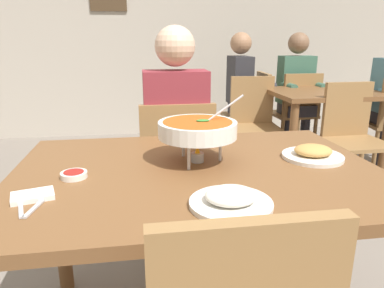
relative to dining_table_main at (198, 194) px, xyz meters
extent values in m
cube|color=#BCB2A3|center=(0.00, 3.58, 0.83)|extent=(10.00, 0.10, 3.00)
cube|color=brown|center=(0.00, 0.00, 0.08)|extent=(1.35, 0.96, 0.04)
cylinder|color=brown|center=(-0.61, 0.42, -0.30)|extent=(0.07, 0.07, 0.74)
cylinder|color=brown|center=(0.61, 0.42, -0.30)|extent=(0.07, 0.07, 0.74)
cube|color=olive|center=(0.00, 0.86, -0.24)|extent=(0.44, 0.44, 0.03)
cube|color=olive|center=(0.00, 0.66, 0.00)|extent=(0.42, 0.04, 0.45)
cylinder|color=olive|center=(0.19, 1.05, -0.46)|extent=(0.04, 0.04, 0.42)
cylinder|color=olive|center=(-0.19, 1.05, -0.46)|extent=(0.04, 0.04, 0.42)
cylinder|color=olive|center=(0.19, 0.67, -0.46)|extent=(0.04, 0.04, 0.42)
cylinder|color=olive|center=(-0.19, 0.67, -0.46)|extent=(0.04, 0.04, 0.42)
cylinder|color=#2D2D38|center=(0.10, 0.88, -0.45)|extent=(0.10, 0.10, 0.45)
cylinder|color=#2D2D38|center=(-0.10, 0.88, -0.45)|extent=(0.10, 0.10, 0.45)
cube|color=#2D2D38|center=(0.00, 0.84, -0.16)|extent=(0.32, 0.32, 0.12)
cube|color=maroon|center=(0.00, 0.76, 0.15)|extent=(0.36, 0.20, 0.50)
sphere|color=beige|center=(0.00, 0.76, 0.53)|extent=(0.22, 0.22, 0.22)
cylinder|color=maroon|center=(0.16, 0.96, 0.10)|extent=(0.08, 0.28, 0.08)
cylinder|color=maroon|center=(-0.16, 0.96, 0.10)|extent=(0.08, 0.28, 0.08)
cylinder|color=silver|center=(0.10, 0.07, 0.15)|extent=(0.01, 0.01, 0.10)
cylinder|color=silver|center=(-0.04, 0.15, 0.15)|extent=(0.01, 0.01, 0.10)
cylinder|color=silver|center=(-0.04, -0.01, 0.15)|extent=(0.01, 0.01, 0.10)
torus|color=silver|center=(0.01, 0.07, 0.20)|extent=(0.21, 0.21, 0.01)
cylinder|color=#B2B2B7|center=(0.01, 0.07, 0.12)|extent=(0.05, 0.05, 0.04)
cone|color=orange|center=(0.01, 0.07, 0.15)|extent=(0.02, 0.02, 0.04)
cylinder|color=white|center=(0.01, 0.07, 0.23)|extent=(0.30, 0.30, 0.06)
cylinder|color=#B75119|center=(0.01, 0.07, 0.26)|extent=(0.26, 0.26, 0.01)
ellipsoid|color=#388433|center=(0.03, 0.07, 0.27)|extent=(0.05, 0.03, 0.01)
cylinder|color=silver|center=(0.10, 0.09, 0.29)|extent=(0.18, 0.01, 0.13)
cylinder|color=white|center=(0.04, -0.32, 0.11)|extent=(0.24, 0.24, 0.01)
ellipsoid|color=white|center=(0.04, -0.32, 0.14)|extent=(0.15, 0.13, 0.04)
cylinder|color=white|center=(0.47, 0.04, 0.11)|extent=(0.24, 0.24, 0.01)
ellipsoid|color=tan|center=(0.47, 0.04, 0.14)|extent=(0.15, 0.13, 0.04)
cylinder|color=white|center=(-0.44, -0.03, 0.11)|extent=(0.09, 0.09, 0.02)
cylinder|color=maroon|center=(-0.44, -0.03, 0.12)|extent=(0.07, 0.07, 0.01)
cube|color=white|center=(-0.53, -0.18, 0.11)|extent=(0.14, 0.11, 0.02)
cube|color=silver|center=(-0.55, -0.23, 0.11)|extent=(0.06, 0.17, 0.01)
cube|color=silver|center=(-0.50, -0.23, 0.11)|extent=(0.05, 0.17, 0.01)
cube|color=brown|center=(1.52, 1.87, 0.08)|extent=(1.00, 0.80, 0.04)
cylinder|color=brown|center=(1.08, 1.53, -0.30)|extent=(0.07, 0.07, 0.74)
cylinder|color=brown|center=(1.08, 2.21, -0.30)|extent=(0.07, 0.07, 0.74)
cylinder|color=brown|center=(1.96, 2.21, -0.30)|extent=(0.07, 0.07, 0.74)
cube|color=olive|center=(1.48, 2.45, -0.24)|extent=(0.45, 0.45, 0.03)
cube|color=olive|center=(1.49, 2.25, 0.00)|extent=(0.42, 0.05, 0.45)
cylinder|color=olive|center=(1.66, 2.65, -0.46)|extent=(0.04, 0.04, 0.42)
cylinder|color=olive|center=(1.29, 2.64, -0.46)|extent=(0.04, 0.04, 0.42)
cylinder|color=olive|center=(1.68, 2.27, -0.46)|extent=(0.04, 0.04, 0.42)
cylinder|color=olive|center=(1.30, 2.26, -0.46)|extent=(0.04, 0.04, 0.42)
cube|color=olive|center=(0.91, 2.43, -0.24)|extent=(0.46, 0.46, 0.03)
cube|color=olive|center=(1.11, 2.42, 0.00)|extent=(0.06, 0.42, 0.45)
cylinder|color=olive|center=(0.74, 2.63, -0.46)|extent=(0.04, 0.04, 0.42)
cylinder|color=olive|center=(0.71, 2.25, -0.46)|extent=(0.04, 0.04, 0.42)
cylinder|color=olive|center=(1.11, 2.61, -0.46)|extent=(0.04, 0.04, 0.42)
cylinder|color=olive|center=(1.09, 2.23, -0.46)|extent=(0.04, 0.04, 0.42)
cylinder|color=olive|center=(2.05, 2.07, -0.46)|extent=(0.04, 0.04, 0.42)
cylinder|color=olive|center=(2.00, 1.69, -0.46)|extent=(0.04, 0.04, 0.42)
cube|color=olive|center=(1.52, 1.28, -0.24)|extent=(0.45, 0.45, 0.03)
cube|color=olive|center=(1.52, 1.48, 0.00)|extent=(0.42, 0.05, 0.45)
cylinder|color=olive|center=(1.34, 1.09, -0.46)|extent=(0.04, 0.04, 0.42)
cylinder|color=olive|center=(1.33, 1.47, -0.46)|extent=(0.04, 0.04, 0.42)
cylinder|color=olive|center=(1.71, 1.48, -0.46)|extent=(0.04, 0.04, 0.42)
cube|color=olive|center=(0.87, 1.87, -0.24)|extent=(0.47, 0.47, 0.03)
cube|color=olive|center=(0.88, 2.07, 0.00)|extent=(0.42, 0.07, 0.45)
cylinder|color=olive|center=(0.66, 1.69, -0.46)|extent=(0.04, 0.04, 0.42)
cylinder|color=olive|center=(1.04, 1.67, -0.46)|extent=(0.04, 0.04, 0.42)
cylinder|color=olive|center=(0.69, 2.07, -0.46)|extent=(0.04, 0.04, 0.42)
cylinder|color=olive|center=(1.07, 2.05, -0.46)|extent=(0.04, 0.04, 0.42)
cylinder|color=#2D2D38|center=(1.39, 2.33, -0.45)|extent=(0.10, 0.10, 0.45)
cylinder|color=#2D2D38|center=(1.59, 2.33, -0.45)|extent=(0.10, 0.10, 0.45)
cube|color=#2D2D38|center=(1.49, 2.37, -0.16)|extent=(0.32, 0.32, 0.12)
cube|color=#3D6B56|center=(1.49, 2.45, 0.15)|extent=(0.36, 0.20, 0.50)
sphere|color=#846047|center=(1.49, 2.45, 0.53)|extent=(0.22, 0.22, 0.22)
cylinder|color=#3D6B56|center=(1.33, 2.25, 0.10)|extent=(0.08, 0.28, 0.08)
cylinder|color=#3D6B56|center=(1.65, 2.25, 0.10)|extent=(0.08, 0.28, 0.08)
cylinder|color=#2D2D38|center=(0.98, 2.35, -0.45)|extent=(0.10, 0.10, 0.45)
cylinder|color=#2D2D38|center=(0.98, 2.55, -0.45)|extent=(0.10, 0.10, 0.45)
cube|color=#2D2D38|center=(0.94, 2.45, -0.16)|extent=(0.32, 0.32, 0.12)
cube|color=#2D2D33|center=(0.86, 2.45, 0.15)|extent=(0.20, 0.36, 0.50)
sphere|color=#A57756|center=(0.86, 2.45, 0.53)|extent=(0.22, 0.22, 0.22)
cylinder|color=#2D2D33|center=(1.06, 2.29, 0.10)|extent=(0.28, 0.08, 0.08)
cylinder|color=#2D2D33|center=(1.06, 2.61, 0.10)|extent=(0.28, 0.08, 0.08)
cylinder|color=#2D2D38|center=(2.10, 1.73, -0.45)|extent=(0.10, 0.10, 0.45)
camera|label=1|loc=(-0.21, -1.21, 0.56)|focal=33.12mm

